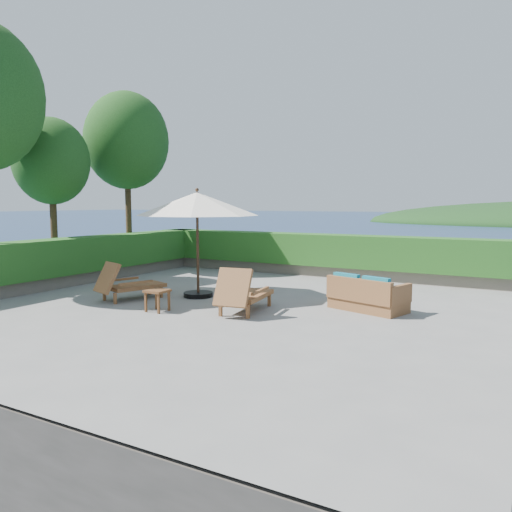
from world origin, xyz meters
The scene contains 14 objects.
ground centered at (0.00, 0.00, 0.00)m, with size 12.00×12.00×0.00m, color gray.
foundation centered at (0.00, 0.00, -1.55)m, with size 12.00×12.00×3.00m, color #564D44.
ocean centered at (0.00, 0.00, -3.00)m, with size 600.00×600.00×0.00m, color navy.
planter_wall_far centered at (0.00, 5.60, 0.18)m, with size 12.00×0.60×0.36m, color slate.
planter_wall_left centered at (-5.60, 0.00, 0.18)m, with size 0.60×12.00×0.36m, color slate.
hedge_far centered at (0.00, 5.60, 0.85)m, with size 12.40×0.90×1.00m, color #1C4D16.
hedge_left centered at (-5.60, 0.00, 0.85)m, with size 0.90×12.40×1.00m, color #1C4D16.
tree_mid centered at (-6.40, 0.50, 3.55)m, with size 2.20×2.20×4.83m.
tree_far centered at (-6.00, 3.20, 4.40)m, with size 2.80×2.80×6.03m.
patio_umbrella centered at (-1.28, 0.64, 2.30)m, with size 3.70×3.70×2.72m.
lounge_left centered at (-2.54, -0.54, 0.40)m, with size 1.18×1.78×0.95m.
lounge_right centered at (0.64, -0.38, 0.43)m, with size 0.97×1.85×1.02m.
side_table centered at (-1.04, -1.19, 0.39)m, with size 0.45×0.45×0.48m.
wicker_loveseat centered at (2.90, 1.11, 0.31)m, with size 1.82×1.28×0.81m.
Camera 1 is at (6.05, -9.44, 2.35)m, focal length 35.00 mm.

